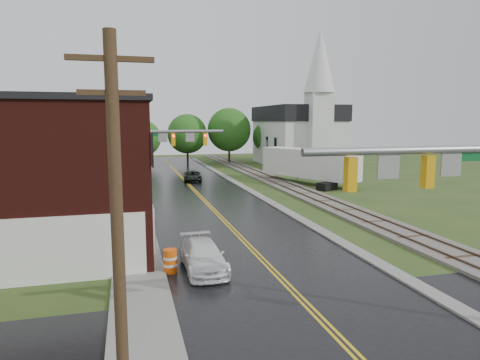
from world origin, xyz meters
name	(u,v)px	position (x,y,z in m)	size (l,w,h in m)	color
main_road	(200,196)	(0.00, 30.00, 0.00)	(10.00, 90.00, 0.02)	black
cross_road	(345,345)	(0.00, 2.00, 0.00)	(60.00, 9.00, 0.02)	black
curb_right	(241,186)	(5.40, 35.00, 0.00)	(0.80, 70.00, 0.12)	gray
sidewalk_left	(134,210)	(-6.20, 25.00, 0.00)	(2.40, 50.00, 0.12)	gray
brick_building	(11,178)	(-12.48, 15.00, 4.15)	(14.30, 10.30, 8.30)	#41120D
yellow_house	(69,171)	(-11.00, 26.00, 3.20)	(8.00, 7.00, 6.40)	tan
darkred_building	(92,170)	(-10.00, 35.00, 2.20)	(7.00, 6.00, 4.40)	#3F0F0C
church	(300,129)	(20.00, 53.74, 5.83)	(10.40, 18.40, 20.00)	silver
railroad	(281,184)	(10.00, 35.00, 0.11)	(3.20, 80.00, 0.30)	#59544C
traffic_signal_near	(446,187)	(3.47, 2.00, 4.97)	(7.34, 0.30, 7.20)	gray
traffic_signal_far	(164,146)	(-3.47, 27.00, 4.97)	(7.34, 0.43, 7.20)	gray
utility_pole_a	(117,230)	(-6.80, 0.00, 4.72)	(1.80, 0.28, 9.00)	#382616
utility_pole_b	(123,154)	(-6.80, 22.00, 4.72)	(1.80, 0.28, 9.00)	#382616
utility_pole_c	(124,141)	(-6.80, 44.00, 4.72)	(1.80, 0.28, 9.00)	#382616
tree_left_c	(57,145)	(-13.85, 39.90, 4.51)	(6.00, 6.00, 7.65)	black
tree_left_e	(107,139)	(-8.85, 45.90, 4.81)	(6.40, 6.40, 8.16)	black
suv_dark	(193,176)	(0.80, 39.93, 0.61)	(2.02, 4.37, 1.22)	black
pickup_white	(203,256)	(-3.20, 10.00, 0.67)	(1.88, 4.62, 1.34)	white
semi_trailer	(309,163)	(13.26, 34.77, 2.32)	(7.63, 12.40, 3.90)	black
construction_barrel	(170,261)	(-4.75, 10.00, 0.57)	(0.64, 0.64, 1.14)	#E5520A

